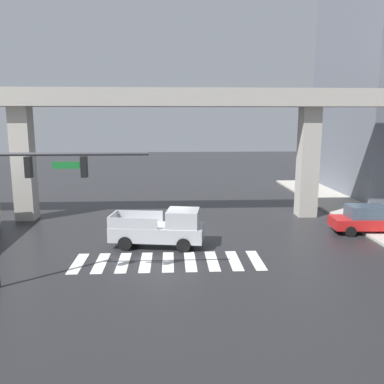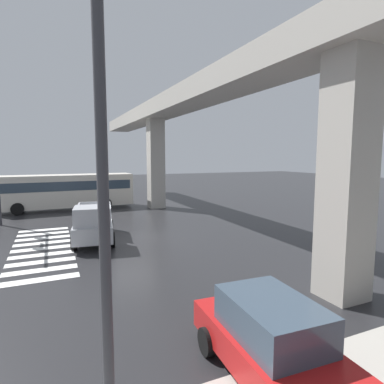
% 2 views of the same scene
% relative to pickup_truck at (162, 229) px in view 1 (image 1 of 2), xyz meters
% --- Properties ---
extents(ground_plane, '(120.00, 120.00, 0.00)m').
position_rel_pickup_truck_xyz_m(ground_plane, '(0.32, 2.00, -0.99)').
color(ground_plane, '#232326').
extents(crosswalk_stripes, '(9.35, 2.80, 0.01)m').
position_rel_pickup_truck_xyz_m(crosswalk_stripes, '(0.32, -2.53, -0.98)').
color(crosswalk_stripes, silver).
rests_on(crosswalk_stripes, ground).
extents(elevated_overpass, '(51.99, 2.42, 8.97)m').
position_rel_pickup_truck_xyz_m(elevated_overpass, '(0.32, 6.52, 6.72)').
color(elevated_overpass, '#ADA89E').
rests_on(elevated_overpass, ground).
extents(sidewalk_east, '(4.00, 36.00, 0.15)m').
position_rel_pickup_truck_xyz_m(sidewalk_east, '(14.22, 4.00, -0.91)').
color(sidewalk_east, '#ADA89E').
rests_on(sidewalk_east, ground).
extents(pickup_truck, '(5.32, 2.64, 2.08)m').
position_rel_pickup_truck_xyz_m(pickup_truck, '(0.00, 0.00, 0.00)').
color(pickup_truck, '#A8AAAF').
rests_on(pickup_truck, ground).
extents(sedan_red, '(4.38, 2.12, 1.72)m').
position_rel_pickup_truck_xyz_m(sedan_red, '(12.56, 1.97, -0.14)').
color(sedan_red, red).
rests_on(sedan_red, ground).
extents(traffic_signal_mast, '(6.49, 0.32, 6.20)m').
position_rel_pickup_truck_xyz_m(traffic_signal_mast, '(-5.08, -5.19, 3.40)').
color(traffic_signal_mast, '#38383D').
rests_on(traffic_signal_mast, ground).
extents(fire_hydrant, '(0.24, 0.24, 0.85)m').
position_rel_pickup_truck_xyz_m(fire_hydrant, '(12.62, 2.25, -0.56)').
color(fire_hydrant, red).
rests_on(fire_hydrant, ground).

